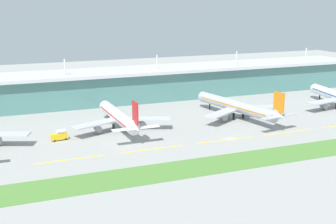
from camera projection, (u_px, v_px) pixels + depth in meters
name	position (u px, v px, depth m)	size (l,w,h in m)	color
ground_plane	(230.00, 139.00, 206.82)	(600.00, 600.00, 0.00)	#9E9E99
terminal_building	(154.00, 83.00, 290.71)	(288.00, 34.00, 28.25)	slate
airliner_near_middle	(119.00, 117.00, 218.67)	(48.80, 58.89, 18.90)	white
airliner_far_middle	(237.00, 106.00, 241.04)	(48.12, 68.51, 18.90)	#ADB2BC
taxiway_stripe_west	(71.00, 159.00, 179.36)	(28.00, 0.70, 0.04)	yellow
taxiway_stripe_mid_west	(153.00, 149.00, 191.95)	(28.00, 0.70, 0.04)	yellow
taxiway_stripe_centre	(225.00, 140.00, 204.53)	(28.00, 0.70, 0.04)	yellow
taxiway_stripe_mid_east	(289.00, 132.00, 217.11)	(28.00, 0.70, 0.04)	yellow
grass_verge	(265.00, 157.00, 181.93)	(300.00, 18.00, 0.10)	#518438
fuel_truck	(60.00, 135.00, 203.96)	(7.54, 3.80, 4.95)	gold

